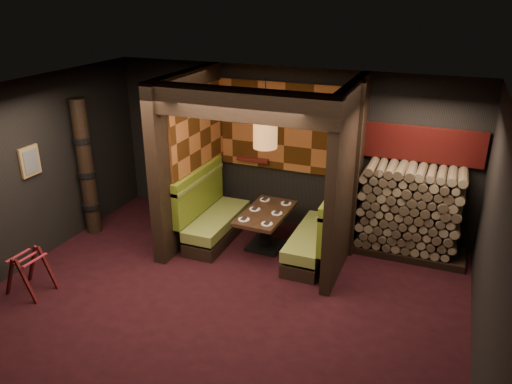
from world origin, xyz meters
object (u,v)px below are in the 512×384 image
object	(u,v)px
booth_bench_right	(318,236)
pendant_lamp	(265,133)
luggage_rack	(29,271)
firewood_stack	(414,212)
dining_table	(266,224)
booth_bench_left	(212,217)
totem_column	(86,169)

from	to	relation	value
booth_bench_right	pendant_lamp	size ratio (longest dim) A/B	1.48
pendant_lamp	luggage_rack	world-z (taller)	pendant_lamp
luggage_rack	firewood_stack	world-z (taller)	firewood_stack
pendant_lamp	luggage_rack	xyz separation A→B (m)	(-2.65, -2.43, -1.66)
dining_table	pendant_lamp	xyz separation A→B (m)	(0.00, -0.05, 1.57)
firewood_stack	luggage_rack	bearing A→B (deg)	-147.33
booth_bench_left	booth_bench_right	size ratio (longest dim) A/B	1.00
booth_bench_right	luggage_rack	distance (m)	4.32
booth_bench_right	totem_column	distance (m)	4.10
totem_column	firewood_stack	distance (m)	5.50
booth_bench_left	totem_column	xyz separation A→B (m)	(-2.09, -0.55, 0.79)
booth_bench_left	totem_column	bearing A→B (deg)	-165.25
dining_table	luggage_rack	world-z (taller)	dining_table
booth_bench_left	pendant_lamp	distance (m)	1.87
dining_table	luggage_rack	bearing A→B (deg)	-136.87
booth_bench_left	luggage_rack	size ratio (longest dim) A/B	2.36
booth_bench_left	totem_column	distance (m)	2.30
luggage_rack	pendant_lamp	bearing A→B (deg)	42.55
pendant_lamp	dining_table	bearing A→B (deg)	90.00
booth_bench_left	luggage_rack	bearing A→B (deg)	-124.24
booth_bench_left	booth_bench_right	distance (m)	1.89
booth_bench_left	firewood_stack	size ratio (longest dim) A/B	0.92
totem_column	pendant_lamp	bearing A→B (deg)	9.81
booth_bench_left	pendant_lamp	bearing A→B (deg)	-1.11
booth_bench_left	pendant_lamp	xyz separation A→B (m)	(0.98, -0.02, 1.59)
booth_bench_left	firewood_stack	bearing A→B (deg)	12.17
luggage_rack	firewood_stack	size ratio (longest dim) A/B	0.39
totem_column	booth_bench_right	bearing A→B (deg)	7.86
luggage_rack	firewood_stack	xyz separation A→B (m)	(4.91, 3.15, 0.41)
firewood_stack	booth_bench_right	bearing A→B (deg)	-152.65
dining_table	firewood_stack	size ratio (longest dim) A/B	0.74
booth_bench_right	luggage_rack	world-z (taller)	booth_bench_right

